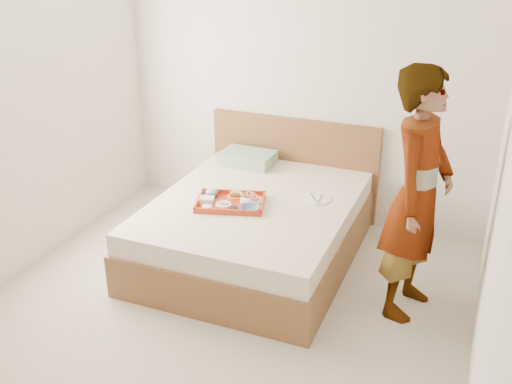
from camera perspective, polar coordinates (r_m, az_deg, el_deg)
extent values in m
cube|color=#BEB3A1|center=(4.29, -4.61, -12.60)|extent=(3.50, 4.00, 0.01)
cube|color=silver|center=(5.44, 4.53, 10.70)|extent=(3.50, 0.01, 2.60)
cube|color=silver|center=(3.29, 22.94, -0.36)|extent=(0.01, 4.00, 2.60)
cube|color=brown|center=(4.93, -0.10, -3.55)|extent=(1.65, 2.00, 0.53)
cube|color=brown|center=(5.67, 3.63, 2.56)|extent=(1.65, 0.06, 0.95)
cube|color=#97B39D|center=(5.54, -0.81, 3.33)|extent=(0.50, 0.35, 0.12)
cube|color=red|center=(4.72, -2.49, -0.98)|extent=(0.62, 0.53, 0.05)
cylinder|color=white|center=(4.76, -0.48, -0.81)|extent=(0.23, 0.23, 0.01)
imported|color=navy|center=(4.59, -0.60, -1.61)|extent=(0.19, 0.19, 0.04)
cylinder|color=black|center=(4.59, -2.20, -1.69)|extent=(0.10, 0.10, 0.03)
cylinder|color=white|center=(4.70, -3.21, -1.20)|extent=(0.16, 0.16, 0.01)
cylinder|color=orange|center=(4.83, -2.06, -0.43)|extent=(0.16, 0.16, 0.01)
imported|color=navy|center=(4.86, -4.40, -0.18)|extent=(0.15, 0.15, 0.04)
cube|color=silver|center=(4.73, -4.80, -0.79)|extent=(0.13, 0.12, 0.05)
cylinder|color=white|center=(4.63, -4.81, -1.53)|extent=(0.10, 0.10, 0.03)
cylinder|color=white|center=(4.84, 5.93, -0.70)|extent=(0.28, 0.28, 0.01)
imported|color=beige|center=(4.15, 15.47, -0.35)|extent=(0.55, 0.73, 1.80)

